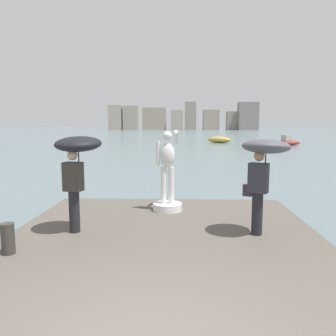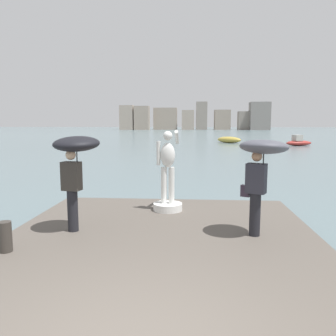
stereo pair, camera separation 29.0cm
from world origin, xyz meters
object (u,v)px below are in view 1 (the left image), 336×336
object	(u,v)px
statue_white_figure	(167,182)
boat_mid	(288,142)
onlooker_left	(77,157)
mooring_bollard	(8,239)
boat_near	(219,140)
onlooker_right	(263,160)

from	to	relation	value
statue_white_figure	boat_mid	bearing A→B (deg)	68.04
onlooker_left	boat_mid	bearing A→B (deg)	66.60
mooring_bollard	boat_near	distance (m)	42.28
boat_mid	boat_near	bearing A→B (deg)	146.26
boat_near	boat_mid	distance (m)	9.32
statue_white_figure	boat_mid	distance (m)	35.77
statue_white_figure	onlooker_right	size ratio (longest dim) A/B	1.06
onlooker_left	boat_near	bearing A→B (deg)	79.56
onlooker_left	boat_mid	distance (m)	38.20
onlooker_right	boat_mid	size ratio (longest dim) A/B	0.57
onlooker_right	mooring_bollard	bearing A→B (deg)	-165.49
mooring_bollard	statue_white_figure	bearing A→B (deg)	49.36
statue_white_figure	boat_near	world-z (taller)	statue_white_figure
boat_near	onlooker_right	bearing A→B (deg)	-95.14
mooring_bollard	boat_mid	distance (m)	39.67
onlooker_left	mooring_bollard	size ratio (longest dim) A/B	3.72
mooring_bollard	boat_mid	world-z (taller)	boat_mid
statue_white_figure	mooring_bollard	size ratio (longest dim) A/B	3.85
onlooker_right	boat_near	bearing A→B (deg)	84.86
mooring_bollard	boat_mid	bearing A→B (deg)	66.15
onlooker_left	onlooker_right	xyz separation A→B (m)	(3.79, -0.04, -0.05)
statue_white_figure	mooring_bollard	world-z (taller)	statue_white_figure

